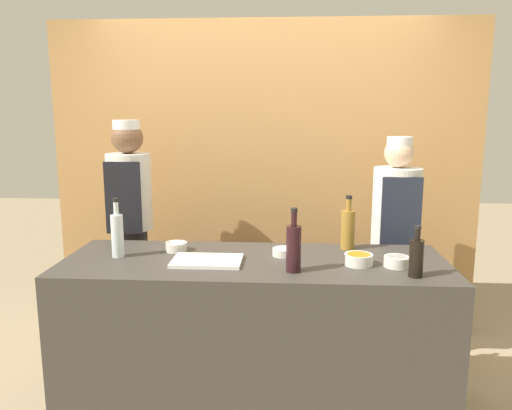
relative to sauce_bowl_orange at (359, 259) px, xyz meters
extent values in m
cube|color=#B7844C|center=(-0.56, 1.27, 0.24)|extent=(3.23, 0.18, 2.40)
cube|color=#3D3833|center=(-0.56, 0.06, -0.50)|extent=(2.12, 0.74, 0.93)
cylinder|color=silver|center=(0.00, 0.00, 0.00)|extent=(0.15, 0.15, 0.06)
cylinder|color=orange|center=(0.00, 0.00, 0.02)|extent=(0.12, 0.12, 0.02)
cylinder|color=silver|center=(-0.40, 0.15, -0.01)|extent=(0.12, 0.12, 0.04)
cylinder|color=yellow|center=(-0.40, 0.15, 0.00)|extent=(0.10, 0.10, 0.01)
cylinder|color=silver|center=(0.20, -0.02, -0.01)|extent=(0.13, 0.13, 0.06)
cylinder|color=red|center=(0.20, -0.02, 0.01)|extent=(0.11, 0.11, 0.02)
cylinder|color=silver|center=(-1.03, 0.21, -0.01)|extent=(0.13, 0.13, 0.05)
cylinder|color=silver|center=(-1.03, 0.21, 0.01)|extent=(0.10, 0.10, 0.02)
cube|color=white|center=(-0.81, -0.01, -0.02)|extent=(0.37, 0.24, 0.02)
cylinder|color=black|center=(0.25, -0.18, 0.06)|extent=(0.07, 0.07, 0.19)
cylinder|color=black|center=(0.25, -0.18, 0.18)|extent=(0.03, 0.03, 0.06)
cylinder|color=black|center=(0.25, -0.18, 0.22)|extent=(0.03, 0.03, 0.02)
cylinder|color=black|center=(-0.35, -0.13, 0.09)|extent=(0.08, 0.08, 0.24)
cylinder|color=black|center=(-0.35, -0.13, 0.24)|extent=(0.03, 0.03, 0.07)
cylinder|color=black|center=(-0.35, -0.13, 0.29)|extent=(0.03, 0.03, 0.02)
cylinder|color=silver|center=(-1.33, 0.07, 0.09)|extent=(0.07, 0.07, 0.24)
cylinder|color=silver|center=(-1.33, 0.07, 0.24)|extent=(0.03, 0.03, 0.07)
cylinder|color=black|center=(-1.33, 0.07, 0.29)|extent=(0.03, 0.03, 0.02)
cylinder|color=olive|center=(-0.02, 0.32, 0.08)|extent=(0.08, 0.08, 0.23)
cylinder|color=olive|center=(-0.02, 0.32, 0.23)|extent=(0.03, 0.03, 0.07)
cylinder|color=black|center=(-0.02, 0.32, 0.28)|extent=(0.04, 0.04, 0.02)
cylinder|color=#28282D|center=(-1.47, 0.74, -0.50)|extent=(0.22, 0.22, 0.93)
cylinder|color=silver|center=(-1.47, 0.74, 0.23)|extent=(0.30, 0.30, 0.52)
cube|color=black|center=(-1.47, 0.60, 0.21)|extent=(0.24, 0.02, 0.48)
sphere|color=brown|center=(-1.47, 0.74, 0.60)|extent=(0.21, 0.21, 0.21)
cylinder|color=white|center=(-1.47, 0.74, 0.68)|extent=(0.18, 0.18, 0.07)
cylinder|color=#28282D|center=(0.35, 0.74, -0.54)|extent=(0.23, 0.23, 0.84)
cylinder|color=silver|center=(0.35, 0.74, 0.14)|extent=(0.32, 0.32, 0.53)
cube|color=#232838|center=(0.35, 0.59, 0.12)|extent=(0.25, 0.02, 0.48)
sphere|color=beige|center=(0.35, 0.74, 0.50)|extent=(0.19, 0.19, 0.19)
cylinder|color=white|center=(0.35, 0.74, 0.58)|extent=(0.16, 0.16, 0.07)
camera|label=1|loc=(-0.38, -2.58, 0.77)|focal=35.00mm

